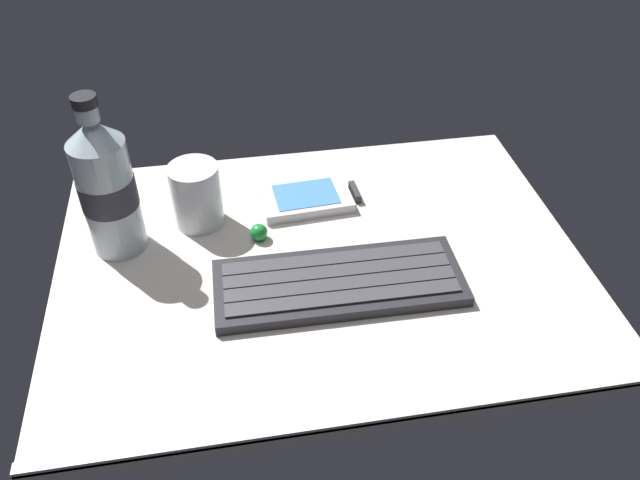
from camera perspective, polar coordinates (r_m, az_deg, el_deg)
ground_plane at (r=79.97cm, az=0.03°, el=-2.28°), size 64.00×48.00×2.80cm
keyboard at (r=75.30cm, az=1.69°, el=-3.75°), size 29.14×11.37×1.70cm
handheld_device at (r=87.87cm, az=-0.83°, el=3.74°), size 13.15×8.38×1.50cm
juice_cup at (r=84.15cm, az=-10.84°, el=3.72°), size 6.40×6.40×8.50cm
water_bottle at (r=79.85cm, az=-18.34°, el=4.50°), size 6.73×6.73×20.80cm
trackball_mouse at (r=81.95cm, az=-5.42°, el=0.70°), size 2.20×2.20×2.20cm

